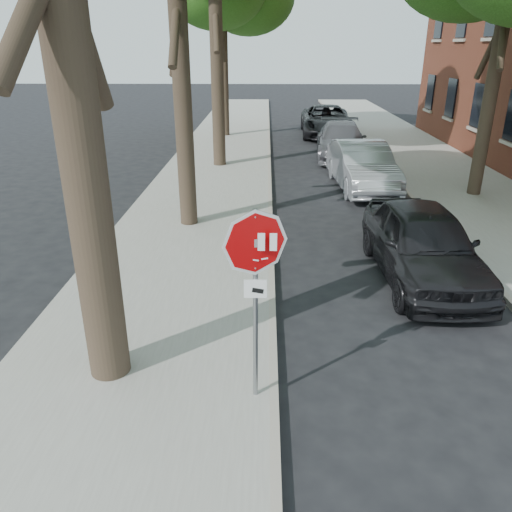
{
  "coord_description": "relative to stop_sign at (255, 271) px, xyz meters",
  "views": [
    {
      "loc": [
        -0.58,
        -5.45,
        4.45
      ],
      "look_at": [
        -0.7,
        0.2,
        2.05
      ],
      "focal_mm": 35.0,
      "sensor_mm": 36.0,
      "label": 1
    }
  ],
  "objects": [
    {
      "name": "curb_right",
      "position": [
        4.65,
        12.03,
        -1.88
      ],
      "size": [
        0.12,
        55.0,
        0.13
      ],
      "primitive_type": "cube",
      "color": "#9E9384",
      "rests_on": "ground"
    },
    {
      "name": "ground",
      "position": [
        0.7,
        0.03,
        -1.95
      ],
      "size": [
        120.0,
        120.0,
        0.0
      ],
      "primitive_type": "plane",
      "color": "black",
      "rests_on": "ground"
    },
    {
      "name": "sidewalk_right",
      "position": [
        6.7,
        12.03,
        -1.89
      ],
      "size": [
        4.0,
        55.0,
        0.12
      ],
      "primitive_type": "cube",
      "color": "gray",
      "rests_on": "ground"
    },
    {
      "name": "curb_left",
      "position": [
        0.25,
        12.03,
        -1.88
      ],
      "size": [
        0.12,
        55.0,
        0.13
      ],
      "primitive_type": "cube",
      "color": "#9E9384",
      "rests_on": "ground"
    },
    {
      "name": "car_b",
      "position": [
        3.3,
        10.96,
        -1.19
      ],
      "size": [
        1.88,
        4.69,
        1.52
      ],
      "primitive_type": "imported",
      "rotation": [
        0.0,
        0.0,
        0.06
      ],
      "color": "#ABACB4",
      "rests_on": "ground"
    },
    {
      "name": "car_a",
      "position": [
        3.3,
        4.0,
        -1.19
      ],
      "size": [
        1.9,
        4.5,
        1.52
      ],
      "primitive_type": "imported",
      "rotation": [
        0.0,
        0.0,
        0.03
      ],
      "color": "black",
      "rests_on": "ground"
    },
    {
      "name": "stop_sign",
      "position": [
        0.0,
        0.0,
        0.0
      ],
      "size": [
        0.76,
        0.34,
        2.61
      ],
      "color": "gray",
      "rests_on": "sidewalk_left"
    },
    {
      "name": "sidewalk_left",
      "position": [
        -1.8,
        12.03,
        -1.89
      ],
      "size": [
        4.0,
        55.0,
        0.12
      ],
      "primitive_type": "cube",
      "color": "gray",
      "rests_on": "ground"
    },
    {
      "name": "car_c",
      "position": [
        3.3,
        16.03,
        -1.23
      ],
      "size": [
        2.44,
        5.09,
        1.43
      ],
      "primitive_type": "imported",
      "rotation": [
        0.0,
        0.0,
        -0.09
      ],
      "color": "#56565B",
      "rests_on": "ground"
    },
    {
      "name": "car_d",
      "position": [
        3.3,
        21.58,
        -1.18
      ],
      "size": [
        2.76,
        5.64,
        1.54
      ],
      "primitive_type": "imported",
      "rotation": [
        0.0,
        0.0,
        -0.04
      ],
      "color": "black",
      "rests_on": "ground"
    }
  ]
}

